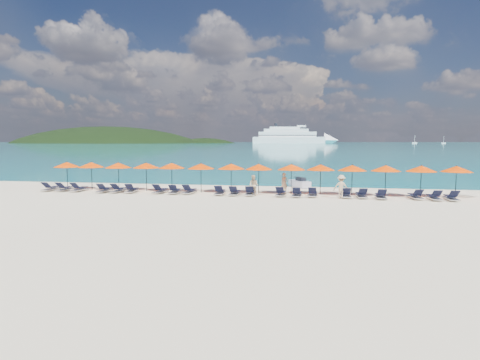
# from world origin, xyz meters

# --- Properties ---
(ground) EXTENTS (1400.00, 1400.00, 0.00)m
(ground) POSITION_xyz_m (0.00, 0.00, 0.00)
(ground) COLOR beige
(sea) EXTENTS (1600.00, 1300.00, 0.01)m
(sea) POSITION_xyz_m (0.00, 660.00, 0.01)
(sea) COLOR #1FA9B2
(sea) RESTS_ON ground
(headland_main) EXTENTS (374.00, 242.00, 126.50)m
(headland_main) POSITION_xyz_m (-300.00, 540.00, -38.00)
(headland_main) COLOR black
(headland_main) RESTS_ON ground
(headland_small) EXTENTS (162.00, 126.00, 85.50)m
(headland_small) POSITION_xyz_m (-150.00, 560.00, -35.00)
(headland_small) COLOR black
(headland_small) RESTS_ON ground
(cruise_ship) EXTENTS (118.37, 31.58, 32.58)m
(cruise_ship) POSITION_xyz_m (-13.74, 532.45, 8.48)
(cruise_ship) COLOR white
(cruise_ship) RESTS_ON ground
(sailboat_near) EXTENTS (5.99, 2.00, 10.98)m
(sailboat_near) POSITION_xyz_m (144.19, 549.74, 1.13)
(sailboat_near) COLOR white
(sailboat_near) RESTS_ON ground
(sailboat_far) EXTENTS (5.22, 1.74, 9.57)m
(sailboat_far) POSITION_xyz_m (175.09, 530.97, 0.98)
(sailboat_far) COLOR white
(sailboat_far) RESTS_ON ground
(jetski) EXTENTS (1.99, 2.47, 0.84)m
(jetski) POSITION_xyz_m (4.00, 9.71, 0.35)
(jetski) COLOR silver
(jetski) RESTS_ON ground
(beachgoer_a) EXTENTS (0.67, 0.62, 1.53)m
(beachgoer_a) POSITION_xyz_m (2.95, 5.53, 0.77)
(beachgoer_a) COLOR tan
(beachgoer_a) RESTS_ON ground
(beachgoer_b) EXTENTS (0.83, 0.66, 1.49)m
(beachgoer_b) POSITION_xyz_m (0.85, 3.87, 0.74)
(beachgoer_b) COLOR tan
(beachgoer_b) RESTS_ON ground
(beachgoer_c) EXTENTS (1.13, 0.70, 1.62)m
(beachgoer_c) POSITION_xyz_m (6.96, 3.45, 0.81)
(beachgoer_c) COLOR tan
(beachgoer_c) RESTS_ON ground
(umbrella_0) EXTENTS (2.10, 2.10, 2.28)m
(umbrella_0) POSITION_xyz_m (-14.59, 4.94, 2.02)
(umbrella_0) COLOR black
(umbrella_0) RESTS_ON ground
(umbrella_1) EXTENTS (2.10, 2.10, 2.28)m
(umbrella_1) POSITION_xyz_m (-12.48, 5.03, 2.02)
(umbrella_1) COLOR black
(umbrella_1) RESTS_ON ground
(umbrella_2) EXTENTS (2.10, 2.10, 2.28)m
(umbrella_2) POSITION_xyz_m (-10.08, 4.87, 2.02)
(umbrella_2) COLOR black
(umbrella_2) RESTS_ON ground
(umbrella_3) EXTENTS (2.10, 2.10, 2.28)m
(umbrella_3) POSITION_xyz_m (-7.85, 5.08, 2.02)
(umbrella_3) COLOR black
(umbrella_3) RESTS_ON ground
(umbrella_4) EXTENTS (2.10, 2.10, 2.28)m
(umbrella_4) POSITION_xyz_m (-5.75, 5.10, 2.02)
(umbrella_4) COLOR black
(umbrella_4) RESTS_ON ground
(umbrella_5) EXTENTS (2.10, 2.10, 2.28)m
(umbrella_5) POSITION_xyz_m (-3.35, 4.93, 2.02)
(umbrella_5) COLOR black
(umbrella_5) RESTS_ON ground
(umbrella_6) EXTENTS (2.10, 2.10, 2.28)m
(umbrella_6) POSITION_xyz_m (-1.04, 5.07, 2.02)
(umbrella_6) COLOR black
(umbrella_6) RESTS_ON ground
(umbrella_7) EXTENTS (2.10, 2.10, 2.28)m
(umbrella_7) POSITION_xyz_m (1.08, 4.91, 2.02)
(umbrella_7) COLOR black
(umbrella_7) RESTS_ON ground
(umbrella_8) EXTENTS (2.10, 2.10, 2.28)m
(umbrella_8) POSITION_xyz_m (3.49, 5.07, 2.02)
(umbrella_8) COLOR black
(umbrella_8) RESTS_ON ground
(umbrella_9) EXTENTS (2.10, 2.10, 2.28)m
(umbrella_9) POSITION_xyz_m (5.60, 5.14, 2.02)
(umbrella_9) COLOR black
(umbrella_9) RESTS_ON ground
(umbrella_10) EXTENTS (2.10, 2.10, 2.28)m
(umbrella_10) POSITION_xyz_m (7.82, 4.91, 2.02)
(umbrella_10) COLOR black
(umbrella_10) RESTS_ON ground
(umbrella_11) EXTENTS (2.10, 2.10, 2.28)m
(umbrella_11) POSITION_xyz_m (10.10, 4.89, 2.02)
(umbrella_11) COLOR black
(umbrella_11) RESTS_ON ground
(umbrella_12) EXTENTS (2.10, 2.10, 2.28)m
(umbrella_12) POSITION_xyz_m (12.46, 4.90, 2.02)
(umbrella_12) COLOR black
(umbrella_12) RESTS_ON ground
(umbrella_13) EXTENTS (2.10, 2.10, 2.28)m
(umbrella_13) POSITION_xyz_m (14.76, 5.00, 2.02)
(umbrella_13) COLOR black
(umbrella_13) RESTS_ON ground
(lounger_0) EXTENTS (0.69, 1.72, 0.66)m
(lounger_0) POSITION_xyz_m (-15.29, 3.77, 0.24)
(lounger_0) COLOR silver
(lounger_0) RESTS_ON ground
(lounger_1) EXTENTS (0.73, 1.74, 0.66)m
(lounger_1) POSITION_xyz_m (-14.08, 3.77, 0.24)
(lounger_1) COLOR silver
(lounger_1) RESTS_ON ground
(lounger_2) EXTENTS (0.72, 1.73, 0.66)m
(lounger_2) POSITION_xyz_m (-12.91, 3.87, 0.24)
(lounger_2) COLOR silver
(lounger_2) RESTS_ON ground
(lounger_3) EXTENTS (0.68, 1.72, 0.66)m
(lounger_3) POSITION_xyz_m (-10.65, 3.62, 0.24)
(lounger_3) COLOR silver
(lounger_3) RESTS_ON ground
(lounger_4) EXTENTS (0.74, 1.74, 0.66)m
(lounger_4) POSITION_xyz_m (-9.55, 3.76, 0.24)
(lounger_4) COLOR silver
(lounger_4) RESTS_ON ground
(lounger_5) EXTENTS (0.79, 1.76, 0.66)m
(lounger_5) POSITION_xyz_m (-8.52, 3.83, 0.24)
(lounger_5) COLOR silver
(lounger_5) RESTS_ON ground
(lounger_6) EXTENTS (0.79, 1.75, 0.66)m
(lounger_6) POSITION_xyz_m (-6.24, 3.85, 0.24)
(lounger_6) COLOR silver
(lounger_6) RESTS_ON ground
(lounger_7) EXTENTS (0.76, 1.75, 0.66)m
(lounger_7) POSITION_xyz_m (-5.09, 3.79, 0.24)
(lounger_7) COLOR silver
(lounger_7) RESTS_ON ground
(lounger_8) EXTENTS (0.75, 1.74, 0.66)m
(lounger_8) POSITION_xyz_m (-4.00, 3.97, 0.24)
(lounger_8) COLOR silver
(lounger_8) RESTS_ON ground
(lounger_9) EXTENTS (0.68, 1.72, 0.66)m
(lounger_9) POSITION_xyz_m (-1.64, 3.78, 0.24)
(lounger_9) COLOR silver
(lounger_9) RESTS_ON ground
(lounger_10) EXTENTS (0.64, 1.71, 0.66)m
(lounger_10) POSITION_xyz_m (-0.51, 3.67, 0.24)
(lounger_10) COLOR silver
(lounger_10) RESTS_ON ground
(lounger_11) EXTENTS (0.69, 1.72, 0.66)m
(lounger_11) POSITION_xyz_m (0.60, 3.79, 0.24)
(lounger_11) COLOR silver
(lounger_11) RESTS_ON ground
(lounger_12) EXTENTS (0.76, 1.75, 0.66)m
(lounger_12) POSITION_xyz_m (2.83, 3.79, 0.24)
(lounger_12) COLOR silver
(lounger_12) RESTS_ON ground
(lounger_13) EXTENTS (0.70, 1.73, 0.66)m
(lounger_13) POSITION_xyz_m (3.96, 3.63, 0.24)
(lounger_13) COLOR silver
(lounger_13) RESTS_ON ground
(lounger_14) EXTENTS (0.71, 1.73, 0.66)m
(lounger_14) POSITION_xyz_m (5.04, 3.85, 0.24)
(lounger_14) COLOR silver
(lounger_14) RESTS_ON ground
(lounger_15) EXTENTS (0.65, 1.71, 0.66)m
(lounger_15) POSITION_xyz_m (7.32, 3.88, 0.24)
(lounger_15) COLOR silver
(lounger_15) RESTS_ON ground
(lounger_16) EXTENTS (0.68, 1.72, 0.66)m
(lounger_16) POSITION_xyz_m (8.38, 3.87, 0.24)
(lounger_16) COLOR silver
(lounger_16) RESTS_ON ground
(lounger_17) EXTENTS (0.66, 1.71, 0.66)m
(lounger_17) POSITION_xyz_m (9.60, 3.61, 0.24)
(lounger_17) COLOR silver
(lounger_17) RESTS_ON ground
(lounger_18) EXTENTS (0.79, 1.75, 0.66)m
(lounger_18) POSITION_xyz_m (11.89, 3.91, 0.24)
(lounger_18) COLOR silver
(lounger_18) RESTS_ON ground
(lounger_19) EXTENTS (0.65, 1.71, 0.66)m
(lounger_19) POSITION_xyz_m (13.01, 3.65, 0.24)
(lounger_19) COLOR silver
(lounger_19) RESTS_ON ground
(lounger_20) EXTENTS (0.64, 1.71, 0.66)m
(lounger_20) POSITION_xyz_m (14.08, 3.64, 0.24)
(lounger_20) COLOR silver
(lounger_20) RESTS_ON ground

